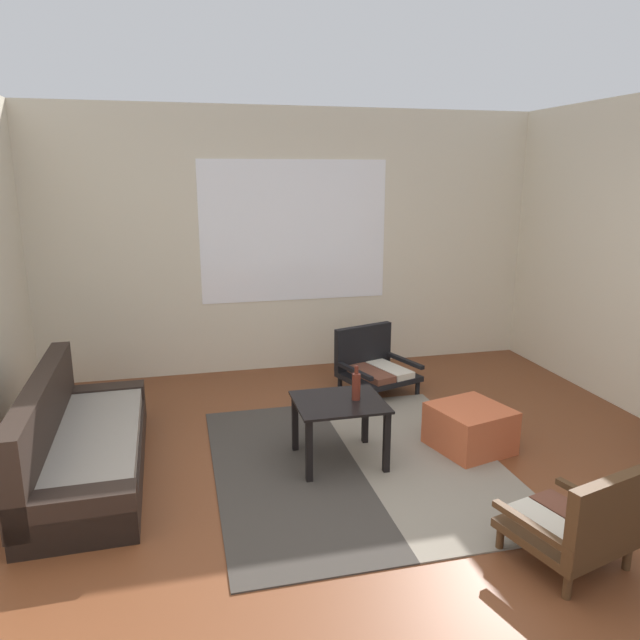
{
  "coord_description": "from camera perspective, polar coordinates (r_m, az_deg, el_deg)",
  "views": [
    {
      "loc": [
        -1.2,
        -3.06,
        2.05
      ],
      "look_at": [
        -0.18,
        1.13,
        0.98
      ],
      "focal_mm": 33.27,
      "sensor_mm": 36.0,
      "label": 1
    }
  ],
  "objects": [
    {
      "name": "armchair_striped_foreground",
      "position": [
        3.56,
        23.59,
        -17.53
      ],
      "size": [
        0.67,
        0.66,
        0.59
      ],
      "color": "#472D19",
      "rests_on": "ground"
    },
    {
      "name": "armchair_by_window",
      "position": [
        5.75,
        5.15,
        -4.26
      ],
      "size": [
        0.79,
        0.75,
        0.61
      ],
      "color": "black",
      "rests_on": "ground"
    },
    {
      "name": "ground_plane",
      "position": [
        3.87,
        6.95,
        -18.16
      ],
      "size": [
        7.8,
        7.8,
        0.0
      ],
      "primitive_type": "plane",
      "color": "brown"
    },
    {
      "name": "far_wall_with_window",
      "position": [
        6.27,
        -2.55,
        7.53
      ],
      "size": [
        5.6,
        0.13,
        2.7
      ],
      "color": "beige",
      "rests_on": "ground"
    },
    {
      "name": "couch",
      "position": [
        4.53,
        -22.1,
        -11.05
      ],
      "size": [
        0.74,
        1.94,
        0.71
      ],
      "color": "black",
      "rests_on": "ground"
    },
    {
      "name": "coffee_table",
      "position": [
        4.3,
        1.86,
        -8.92
      ],
      "size": [
        0.63,
        0.57,
        0.47
      ],
      "color": "black",
      "rests_on": "ground"
    },
    {
      "name": "area_rug",
      "position": [
        4.43,
        3.53,
        -13.6
      ],
      "size": [
        2.03,
        2.34,
        0.01
      ],
      "color": "#38332D",
      "rests_on": "ground"
    },
    {
      "name": "ottoman_orange",
      "position": [
        4.71,
        14.23,
        -10.06
      ],
      "size": [
        0.63,
        0.63,
        0.34
      ],
      "primitive_type": "cube",
      "rotation": [
        0.0,
        0.0,
        0.25
      ],
      "color": "#BC5633",
      "rests_on": "ground"
    },
    {
      "name": "glass_bottle",
      "position": [
        4.26,
        3.5,
        -6.33
      ],
      "size": [
        0.06,
        0.06,
        0.25
      ],
      "color": "#5B2319",
      "rests_on": "coffee_table"
    }
  ]
}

